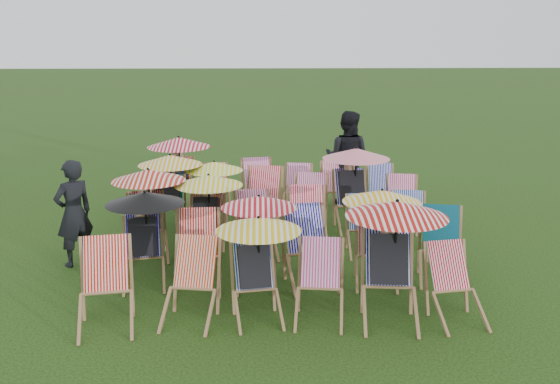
{
  "coord_description": "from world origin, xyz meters",
  "views": [
    {
      "loc": [
        -0.32,
        -8.91,
        3.27
      ],
      "look_at": [
        -0.04,
        0.28,
        0.9
      ],
      "focal_mm": 40.0,
      "sensor_mm": 36.0,
      "label": 1
    }
  ],
  "objects_px": {
    "deckchair_0": "(105,287)",
    "deckchair_29": "(382,189)",
    "deckchair_5": "(456,286)",
    "person_left": "(74,213)",
    "person_rear": "(347,158)"
  },
  "relations": [
    {
      "from": "deckchair_5",
      "to": "deckchair_0",
      "type": "bearing_deg",
      "value": 171.15
    },
    {
      "from": "person_left",
      "to": "person_rear",
      "type": "relative_size",
      "value": 0.85
    },
    {
      "from": "deckchair_5",
      "to": "person_left",
      "type": "relative_size",
      "value": 0.56
    },
    {
      "from": "deckchair_29",
      "to": "person_rear",
      "type": "height_order",
      "value": "person_rear"
    },
    {
      "from": "person_left",
      "to": "deckchair_5",
      "type": "bearing_deg",
      "value": 114.24
    },
    {
      "from": "deckchair_0",
      "to": "person_rear",
      "type": "xyz_separation_m",
      "value": [
        3.44,
        5.19,
        0.43
      ]
    },
    {
      "from": "person_left",
      "to": "person_rear",
      "type": "xyz_separation_m",
      "value": [
        4.33,
        3.22,
        0.13
      ]
    },
    {
      "from": "deckchair_29",
      "to": "person_rear",
      "type": "xyz_separation_m",
      "value": [
        -0.59,
        0.56,
        0.49
      ]
    },
    {
      "from": "person_left",
      "to": "deckchair_0",
      "type": "bearing_deg",
      "value": 70.3
    },
    {
      "from": "deckchair_29",
      "to": "person_rear",
      "type": "bearing_deg",
      "value": 139.78
    },
    {
      "from": "person_rear",
      "to": "deckchair_0",
      "type": "bearing_deg",
      "value": 79.04
    },
    {
      "from": "deckchair_0",
      "to": "person_rear",
      "type": "relative_size",
      "value": 0.53
    },
    {
      "from": "deckchair_5",
      "to": "deckchair_29",
      "type": "relative_size",
      "value": 1.03
    },
    {
      "from": "deckchair_0",
      "to": "deckchair_29",
      "type": "xyz_separation_m",
      "value": [
        4.02,
        4.63,
        -0.06
      ]
    },
    {
      "from": "deckchair_0",
      "to": "deckchair_29",
      "type": "height_order",
      "value": "deckchair_0"
    }
  ]
}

